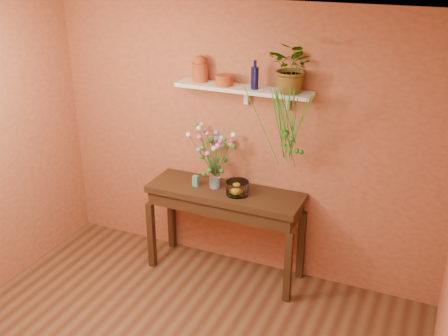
% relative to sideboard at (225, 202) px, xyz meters
% --- Properties ---
extents(room, '(4.04, 4.04, 2.70)m').
position_rel_sideboard_xyz_m(room, '(0.07, -1.73, 0.55)').
color(room, brown).
rests_on(room, ground).
extents(sideboard, '(1.54, 0.49, 0.93)m').
position_rel_sideboard_xyz_m(sideboard, '(0.00, 0.00, 0.00)').
color(sideboard, '#3A2412').
rests_on(sideboard, ground).
extents(wall_shelf, '(1.30, 0.24, 0.19)m').
position_rel_sideboard_xyz_m(wall_shelf, '(0.13, 0.14, 1.12)').
color(wall_shelf, white).
rests_on(wall_shelf, room).
extents(terracotta_jug, '(0.19, 0.19, 0.25)m').
position_rel_sideboard_xyz_m(terracotta_jug, '(-0.33, 0.17, 1.26)').
color(terracotta_jug, '#A84120').
rests_on(terracotta_jug, wall_shelf).
extents(terracotta_pot, '(0.19, 0.19, 0.10)m').
position_rel_sideboard_xyz_m(terracotta_pot, '(-0.06, 0.12, 1.19)').
color(terracotta_pot, '#A84120').
rests_on(terracotta_pot, wall_shelf).
extents(blue_bottle, '(0.09, 0.09, 0.26)m').
position_rel_sideboard_xyz_m(blue_bottle, '(0.24, 0.12, 1.25)').
color(blue_bottle, '#0D0B3B').
rests_on(blue_bottle, wall_shelf).
extents(spider_plant, '(0.49, 0.46, 0.45)m').
position_rel_sideboard_xyz_m(spider_plant, '(0.59, 0.13, 1.36)').
color(spider_plant, '#206A1E').
rests_on(spider_plant, wall_shelf).
extents(plant_fronds, '(0.64, 0.45, 0.74)m').
position_rel_sideboard_xyz_m(plant_fronds, '(0.62, -0.04, 0.83)').
color(plant_fronds, '#206A1E').
rests_on(plant_fronds, wall_shelf).
extents(glass_vase, '(0.11, 0.11, 0.22)m').
position_rel_sideboard_xyz_m(glass_vase, '(-0.11, 0.01, 0.23)').
color(glass_vase, white).
rests_on(glass_vase, sideboard).
extents(bouquet, '(0.45, 0.45, 0.52)m').
position_rel_sideboard_xyz_m(bouquet, '(-0.12, 0.02, 0.57)').
color(bouquet, '#386B28').
rests_on(bouquet, glass_vase).
extents(glass_bowl, '(0.22, 0.22, 0.13)m').
position_rel_sideboard_xyz_m(glass_bowl, '(0.15, -0.04, 0.20)').
color(glass_bowl, white).
rests_on(glass_bowl, sideboard).
extents(lemon, '(0.07, 0.07, 0.07)m').
position_rel_sideboard_xyz_m(lemon, '(0.14, -0.04, 0.18)').
color(lemon, gold).
rests_on(lemon, glass_bowl).
extents(carton, '(0.06, 0.05, 0.11)m').
position_rel_sideboard_xyz_m(carton, '(-0.30, -0.04, 0.19)').
color(carton, teal).
rests_on(carton, sideboard).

